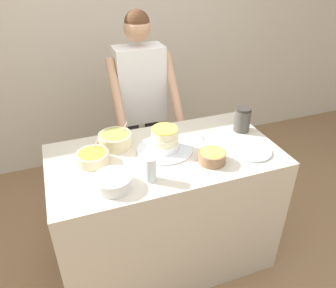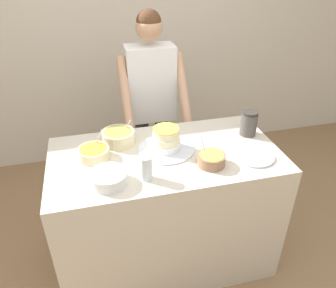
% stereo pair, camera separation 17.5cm
% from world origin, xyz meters
% --- Properties ---
extents(wall_back, '(10.00, 0.05, 2.60)m').
position_xyz_m(wall_back, '(0.00, 1.94, 1.30)').
color(wall_back, beige).
rests_on(wall_back, ground_plane).
extents(counter, '(1.42, 0.74, 0.91)m').
position_xyz_m(counter, '(0.00, 0.37, 0.46)').
color(counter, beige).
rests_on(counter, ground_plane).
extents(person_baker, '(0.51, 0.45, 1.63)m').
position_xyz_m(person_baker, '(0.06, 1.12, 0.99)').
color(person_baker, '#2D2D38').
rests_on(person_baker, ground_plane).
extents(cake, '(0.35, 0.35, 0.15)m').
position_xyz_m(cake, '(0.01, 0.42, 0.97)').
color(cake, silver).
rests_on(cake, counter).
extents(frosting_bowl_pink, '(0.21, 0.21, 0.07)m').
position_xyz_m(frosting_bowl_pink, '(-0.37, 0.17, 0.95)').
color(frosting_bowl_pink, white).
rests_on(frosting_bowl_pink, counter).
extents(frosting_bowl_yellow, '(0.16, 0.16, 0.19)m').
position_xyz_m(frosting_bowl_yellow, '(0.23, 0.20, 0.95)').
color(frosting_bowl_yellow, '#936B4C').
rests_on(frosting_bowl_yellow, counter).
extents(frosting_bowl_olive, '(0.21, 0.21, 0.16)m').
position_xyz_m(frosting_bowl_olive, '(-0.26, 0.57, 0.96)').
color(frosting_bowl_olive, beige).
rests_on(frosting_bowl_olive, counter).
extents(frosting_bowl_orange, '(0.19, 0.19, 0.16)m').
position_xyz_m(frosting_bowl_orange, '(-0.43, 0.43, 0.95)').
color(frosting_bowl_orange, beige).
rests_on(frosting_bowl_orange, counter).
extents(drinking_glass, '(0.07, 0.07, 0.14)m').
position_xyz_m(drinking_glass, '(-0.16, 0.16, 0.98)').
color(drinking_glass, silver).
rests_on(drinking_glass, counter).
extents(ceramic_plate, '(0.25, 0.25, 0.01)m').
position_xyz_m(ceramic_plate, '(0.51, 0.21, 0.92)').
color(ceramic_plate, silver).
rests_on(ceramic_plate, counter).
extents(stoneware_jar, '(0.11, 0.11, 0.17)m').
position_xyz_m(stoneware_jar, '(0.59, 0.47, 0.99)').
color(stoneware_jar, '#4C4742').
rests_on(stoneware_jar, counter).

